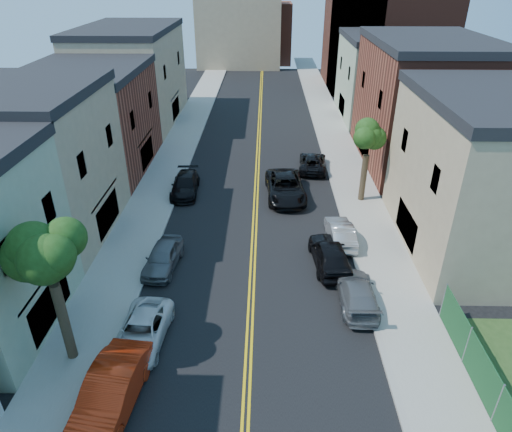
# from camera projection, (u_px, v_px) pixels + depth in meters

# --- Properties ---
(sidewalk_left) EXTENTS (3.20, 100.00, 0.15)m
(sidewalk_left) POSITION_uv_depth(u_px,v_px,m) (175.00, 151.00, 43.28)
(sidewalk_left) COLOR gray
(sidewalk_left) RESTS_ON ground
(sidewalk_right) EXTENTS (3.20, 100.00, 0.15)m
(sidewalk_right) POSITION_uv_depth(u_px,v_px,m) (342.00, 152.00, 42.98)
(sidewalk_right) COLOR gray
(sidewalk_right) RESTS_ON ground
(curb_left) EXTENTS (0.30, 100.00, 0.15)m
(curb_left) POSITION_uv_depth(u_px,v_px,m) (194.00, 151.00, 43.24)
(curb_left) COLOR gray
(curb_left) RESTS_ON ground
(curb_right) EXTENTS (0.30, 100.00, 0.15)m
(curb_right) POSITION_uv_depth(u_px,v_px,m) (323.00, 152.00, 43.02)
(curb_right) COLOR gray
(curb_right) RESTS_ON ground
(bldg_left_tan_near) EXTENTS (9.00, 10.00, 9.00)m
(bldg_left_tan_near) POSITION_uv_depth(u_px,v_px,m) (28.00, 169.00, 28.12)
(bldg_left_tan_near) COLOR #998466
(bldg_left_tan_near) RESTS_ON ground
(bldg_left_brick) EXTENTS (9.00, 12.00, 8.00)m
(bldg_left_brick) POSITION_uv_depth(u_px,v_px,m) (90.00, 123.00, 37.99)
(bldg_left_brick) COLOR brown
(bldg_left_brick) RESTS_ON ground
(bldg_left_tan_far) EXTENTS (9.00, 16.00, 9.50)m
(bldg_left_tan_far) POSITION_uv_depth(u_px,v_px,m) (132.00, 78.00, 49.89)
(bldg_left_tan_far) COLOR #998466
(bldg_left_tan_far) RESTS_ON ground
(bldg_right_tan) EXTENTS (9.00, 12.00, 9.00)m
(bldg_right_tan) POSITION_uv_depth(u_px,v_px,m) (491.00, 180.00, 26.73)
(bldg_right_tan) COLOR #998466
(bldg_right_tan) RESTS_ON ground
(bldg_right_brick) EXTENTS (9.00, 14.00, 10.00)m
(bldg_right_brick) POSITION_uv_depth(u_px,v_px,m) (422.00, 107.00, 38.74)
(bldg_right_brick) COLOR brown
(bldg_right_brick) RESTS_ON ground
(bldg_right_palegrn) EXTENTS (9.00, 12.00, 8.50)m
(bldg_right_palegrn) POSITION_uv_depth(u_px,v_px,m) (384.00, 80.00, 51.36)
(bldg_right_palegrn) COLOR gray
(bldg_right_palegrn) RESTS_ON ground
(church) EXTENTS (16.20, 14.20, 22.60)m
(church) POSITION_uv_depth(u_px,v_px,m) (379.00, 34.00, 63.06)
(church) COLOR #4C2319
(church) RESTS_ON ground
(backdrop_left) EXTENTS (14.00, 8.00, 12.00)m
(backdrop_left) POSITION_uv_depth(u_px,v_px,m) (239.00, 30.00, 77.11)
(backdrop_left) COLOR #998466
(backdrop_left) RESTS_ON ground
(backdrop_center) EXTENTS (10.00, 8.00, 10.00)m
(backdrop_center) POSITION_uv_depth(u_px,v_px,m) (263.00, 33.00, 81.02)
(backdrop_center) COLOR brown
(backdrop_center) RESTS_ON ground
(tree_left_mid) EXTENTS (5.20, 5.20, 9.29)m
(tree_left_mid) POSITION_uv_depth(u_px,v_px,m) (41.00, 233.00, 17.38)
(tree_left_mid) COLOR #34261A
(tree_left_mid) RESTS_ON sidewalk_left
(tree_right_far) EXTENTS (4.40, 4.40, 8.03)m
(tree_right_far) POSITION_uv_depth(u_px,v_px,m) (370.00, 127.00, 31.49)
(tree_right_far) COLOR #34261A
(tree_right_far) RESTS_ON sidewalk_right
(red_sedan) EXTENTS (2.32, 5.34, 1.71)m
(red_sedan) POSITION_uv_depth(u_px,v_px,m) (111.00, 393.00, 17.84)
(red_sedan) COLOR red
(red_sedan) RESTS_ON ground
(white_pickup) EXTENTS (2.42, 4.74, 1.28)m
(white_pickup) POSITION_uv_depth(u_px,v_px,m) (142.00, 332.00, 21.11)
(white_pickup) COLOR silver
(white_pickup) RESTS_ON ground
(grey_car_left) EXTENTS (2.09, 4.33, 1.43)m
(grey_car_left) POSITION_uv_depth(u_px,v_px,m) (163.00, 257.00, 26.40)
(grey_car_left) COLOR #55585C
(grey_car_left) RESTS_ON ground
(black_car_left) EXTENTS (2.12, 4.85, 1.39)m
(black_car_left) POSITION_uv_depth(u_px,v_px,m) (185.00, 185.00, 35.12)
(black_car_left) COLOR black
(black_car_left) RESTS_ON ground
(grey_car_right) EXTENTS (1.91, 4.65, 1.35)m
(grey_car_right) POSITION_uv_depth(u_px,v_px,m) (357.00, 293.00, 23.56)
(grey_car_right) COLOR #575B5F
(grey_car_right) RESTS_ON ground
(black_car_right) EXTENTS (2.35, 4.97, 1.64)m
(black_car_right) POSITION_uv_depth(u_px,v_px,m) (330.00, 254.00, 26.47)
(black_car_right) COLOR black
(black_car_right) RESTS_ON ground
(silver_car_right) EXTENTS (1.64, 4.23, 1.37)m
(silver_car_right) POSITION_uv_depth(u_px,v_px,m) (340.00, 233.00, 28.85)
(silver_car_right) COLOR #96989D
(silver_car_right) RESTS_ON ground
(dark_car_right_far) EXTENTS (2.67, 5.03, 1.35)m
(dark_car_right_far) POSITION_uv_depth(u_px,v_px,m) (313.00, 162.00, 39.19)
(dark_car_right_far) COLOR black
(dark_car_right_far) RESTS_ON ground
(black_suv_lane) EXTENTS (3.16, 6.20, 1.68)m
(black_suv_lane) POSITION_uv_depth(u_px,v_px,m) (285.00, 187.00, 34.44)
(black_suv_lane) COLOR black
(black_suv_lane) RESTS_ON ground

